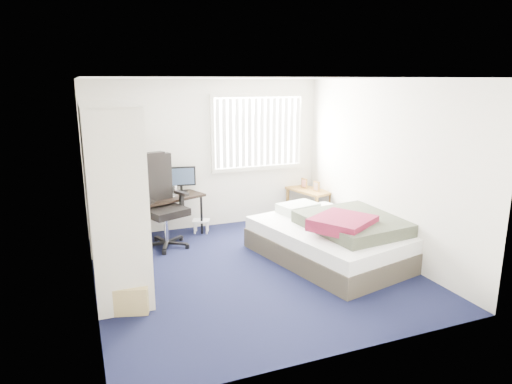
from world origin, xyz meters
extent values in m
plane|color=black|center=(0.00, 0.00, 0.00)|extent=(4.20, 4.20, 0.00)
plane|color=silver|center=(0.00, 2.10, 1.25)|extent=(4.00, 0.00, 4.00)
plane|color=silver|center=(0.00, -2.10, 1.25)|extent=(4.00, 0.00, 4.00)
plane|color=silver|center=(-2.00, 0.00, 1.25)|extent=(0.00, 4.20, 4.20)
plane|color=silver|center=(2.00, 0.00, 1.25)|extent=(0.00, 4.20, 4.20)
plane|color=white|center=(0.00, 0.00, 2.50)|extent=(4.20, 4.20, 0.00)
cube|color=white|center=(0.90, 2.08, 1.60)|extent=(1.60, 0.02, 1.20)
cube|color=beige|center=(0.90, 2.05, 2.23)|extent=(1.72, 0.06, 0.06)
cube|color=beige|center=(0.90, 2.05, 0.97)|extent=(1.72, 0.06, 0.06)
cube|color=white|center=(0.90, 2.02, 1.60)|extent=(1.60, 0.04, 1.16)
cube|color=beige|center=(-1.70, -0.60, 1.10)|extent=(0.60, 0.04, 2.20)
cube|color=beige|center=(-1.70, 1.20, 1.10)|extent=(0.60, 0.04, 2.20)
cube|color=beige|center=(-1.70, 0.30, 2.20)|extent=(0.60, 1.80, 0.04)
cube|color=beige|center=(-1.70, 0.30, 1.82)|extent=(0.56, 1.74, 0.03)
cylinder|color=silver|center=(-1.70, 0.30, 1.70)|extent=(0.03, 1.72, 0.03)
cube|color=#26262B|center=(-1.70, 0.20, 1.25)|extent=(0.38, 1.10, 0.90)
cube|color=beige|center=(-1.38, 0.75, 1.10)|extent=(0.03, 0.90, 2.20)
cube|color=white|center=(-1.70, -0.15, 1.96)|extent=(0.38, 0.30, 0.24)
cube|color=gray|center=(-1.70, 0.35, 1.95)|extent=(0.34, 0.28, 0.22)
cube|color=black|center=(-0.93, 1.73, 0.66)|extent=(1.52, 1.09, 0.04)
cylinder|color=black|center=(-1.42, 1.26, 0.32)|extent=(0.04, 0.04, 0.64)
cylinder|color=black|center=(-1.61, 1.75, 0.32)|extent=(0.04, 0.04, 0.64)
cylinder|color=black|center=(-0.24, 1.71, 0.32)|extent=(0.04, 0.04, 0.64)
cylinder|color=black|center=(-0.43, 2.20, 0.32)|extent=(0.04, 0.04, 0.64)
cube|color=white|center=(-1.38, 1.68, 0.96)|extent=(0.48, 0.20, 0.36)
cube|color=white|center=(-1.38, 1.68, 0.96)|extent=(0.42, 0.16, 0.31)
cube|color=black|center=(-0.92, 1.85, 0.94)|extent=(0.46, 0.20, 0.32)
cube|color=#1E2838|center=(-0.92, 1.85, 0.94)|extent=(0.40, 0.16, 0.27)
cube|color=black|center=(-0.50, 1.97, 0.94)|extent=(0.46, 0.20, 0.32)
cube|color=#1E2838|center=(-0.50, 1.97, 0.94)|extent=(0.40, 0.16, 0.27)
cube|color=white|center=(-1.02, 1.59, 0.69)|extent=(0.42, 0.27, 0.02)
cube|color=black|center=(-0.76, 1.69, 0.70)|extent=(0.09, 0.11, 0.02)
cylinder|color=silver|center=(-0.65, 1.78, 0.76)|extent=(0.08, 0.08, 0.16)
cube|color=white|center=(-0.93, 1.73, 0.68)|extent=(0.38, 0.37, 0.00)
cube|color=black|center=(-0.90, 1.32, 0.07)|extent=(0.87, 0.87, 0.13)
cylinder|color=silver|center=(-0.90, 1.32, 0.30)|extent=(0.07, 0.07, 0.45)
cube|color=black|center=(-0.90, 1.32, 0.56)|extent=(0.72, 0.72, 0.11)
cube|color=black|center=(-1.00, 1.56, 1.00)|extent=(0.56, 0.31, 0.78)
cube|color=black|center=(-1.00, 1.56, 1.34)|extent=(0.36, 0.25, 0.18)
cube|color=black|center=(-1.18, 1.21, 0.79)|extent=(0.19, 0.32, 0.04)
cube|color=black|center=(-0.62, 1.43, 0.79)|extent=(0.19, 0.32, 0.04)
cube|color=white|center=(-0.24, 1.77, 0.21)|extent=(0.33, 0.31, 0.03)
cylinder|color=white|center=(-0.36, 1.74, 0.10)|extent=(0.03, 0.03, 0.20)
cylinder|color=white|center=(-0.30, 1.87, 0.10)|extent=(0.03, 0.03, 0.20)
cylinder|color=white|center=(-0.17, 1.66, 0.10)|extent=(0.03, 0.03, 0.20)
cylinder|color=white|center=(-0.12, 1.80, 0.10)|extent=(0.03, 0.03, 0.20)
cube|color=brown|center=(1.75, 1.73, 0.56)|extent=(0.62, 0.92, 0.04)
cube|color=brown|center=(1.69, 1.32, 0.27)|extent=(0.05, 0.05, 0.54)
cube|color=brown|center=(1.49, 2.05, 0.27)|extent=(0.05, 0.05, 0.54)
cube|color=brown|center=(2.01, 1.40, 0.27)|extent=(0.05, 0.05, 0.54)
cube|color=brown|center=(1.81, 2.14, 0.27)|extent=(0.05, 0.05, 0.54)
cube|color=brown|center=(1.80, 1.54, 0.67)|extent=(0.06, 0.14, 0.18)
cube|color=brown|center=(1.72, 1.85, 0.67)|extent=(0.06, 0.14, 0.18)
cube|color=#3C362B|center=(1.25, 0.01, 0.14)|extent=(2.09, 2.51, 0.29)
cube|color=white|center=(1.25, 0.01, 0.37)|extent=(2.04, 2.46, 0.20)
cube|color=silver|center=(1.07, 0.81, 0.54)|extent=(0.67, 0.52, 0.14)
cube|color=#34392B|center=(1.45, -0.20, 0.55)|extent=(1.38, 1.50, 0.18)
cube|color=#580F24|center=(1.13, -0.37, 0.64)|extent=(1.00, 0.98, 0.16)
cube|color=tan|center=(-1.65, -0.52, 0.15)|extent=(0.48, 0.41, 0.31)
camera|label=1|loc=(-2.06, -5.30, 2.48)|focal=32.00mm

